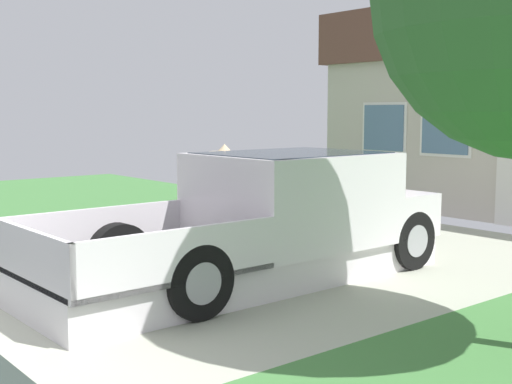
% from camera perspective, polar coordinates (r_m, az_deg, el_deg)
% --- Properties ---
extents(pickup_truck, '(2.13, 5.54, 1.62)m').
position_cam_1_polar(pickup_truck, '(8.80, 1.79, -2.42)').
color(pickup_truck, silver).
rests_on(pickup_truck, ground).
extents(person_with_hat, '(0.47, 0.47, 1.67)m').
position_cam_1_polar(person_with_hat, '(10.01, -2.65, -0.16)').
color(person_with_hat, black).
rests_on(person_with_hat, ground).
extents(handbag, '(0.34, 0.16, 0.41)m').
position_cam_1_polar(handbag, '(9.96, -3.29, -4.93)').
color(handbag, '#B24C56').
rests_on(handbag, ground).
extents(wheeled_trash_bin, '(0.60, 0.72, 1.07)m').
position_cam_1_polar(wheeled_trash_bin, '(14.37, 3.02, 0.51)').
color(wheeled_trash_bin, '#424247').
rests_on(wheeled_trash_bin, ground).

